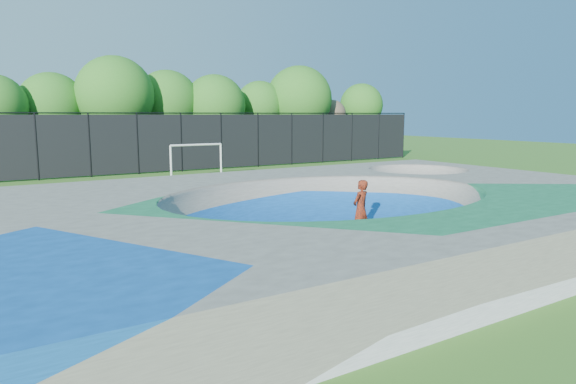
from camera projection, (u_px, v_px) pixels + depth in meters
name	position (u px, v px, depth m)	size (l,w,h in m)	color
ground	(331.00, 239.00, 16.34)	(120.00, 120.00, 0.00)	#34661C
skate_deck	(331.00, 216.00, 16.22)	(22.00, 14.00, 1.50)	gray
skater	(361.00, 209.00, 16.43)	(0.68, 0.45, 1.86)	#B7310E
skateboard	(360.00, 236.00, 16.56)	(0.78, 0.22, 0.05)	black
soccer_goal	(196.00, 155.00, 30.58)	(3.30, 0.12, 2.18)	silver
fence	(138.00, 142.00, 33.57)	(48.09, 0.09, 4.04)	black
treeline	(89.00, 101.00, 36.42)	(52.87, 6.64, 8.17)	#473723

